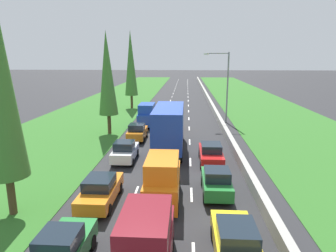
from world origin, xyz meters
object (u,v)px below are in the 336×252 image
object	(u,v)px
yellow_sedan_right_lane	(236,242)
street_light_mast	(225,82)
orange_van_centre_lane	(163,180)
orange_hatchback_centre_lane	(173,123)
poplar_tree_third	(131,63)
blue_box_truck_centre_lane	(169,128)
maroon_van_centre_lane	(146,244)
orange_hatchback_left_lane	(137,132)
green_hatchback_right_lane	(216,182)
poplar_tree_second	(107,74)
red_sedan_right_lane	(211,153)
white_hatchback_left_lane	(125,151)
green_hatchback_left_lane	(63,249)
blue_van_left_lane	(147,115)
orange_sedan_left_lane	(100,190)

from	to	relation	value
yellow_sedan_right_lane	street_light_mast	xyz separation A→B (m)	(2.77, 27.86, 4.42)
orange_van_centre_lane	orange_hatchback_centre_lane	distance (m)	18.20
orange_hatchback_centre_lane	poplar_tree_third	xyz separation A→B (m)	(-7.65, 15.35, 6.56)
blue_box_truck_centre_lane	orange_hatchback_centre_lane	distance (m)	8.30
yellow_sedan_right_lane	maroon_van_centre_lane	bearing A→B (deg)	-161.32
orange_hatchback_left_lane	street_light_mast	bearing A→B (deg)	43.02
green_hatchback_right_lane	orange_hatchback_centre_lane	bearing A→B (deg)	101.30
yellow_sedan_right_lane	orange_hatchback_left_lane	world-z (taller)	orange_hatchback_left_lane
yellow_sedan_right_lane	orange_hatchback_left_lane	distance (m)	19.93
orange_hatchback_centre_lane	poplar_tree_third	bearing A→B (deg)	116.50
orange_van_centre_lane	green_hatchback_right_lane	size ratio (longest dim) A/B	1.26
poplar_tree_second	red_sedan_right_lane	bearing A→B (deg)	-40.63
orange_hatchback_centre_lane	orange_hatchback_left_lane	distance (m)	5.79
white_hatchback_left_lane	orange_hatchback_left_lane	size ratio (longest dim) A/B	1.00
poplar_tree_second	poplar_tree_third	world-z (taller)	poplar_tree_third
green_hatchback_left_lane	white_hatchback_left_lane	xyz separation A→B (m)	(-0.09, 12.94, 0.00)
blue_van_left_lane	street_light_mast	xyz separation A→B (m)	(9.71, 2.69, 3.83)
orange_sedan_left_lane	orange_hatchback_centre_lane	xyz separation A→B (m)	(3.43, 18.55, 0.02)
orange_hatchback_centre_lane	poplar_tree_second	xyz separation A→B (m)	(-7.03, -2.20, 5.79)
green_hatchback_right_lane	orange_hatchback_centre_lane	world-z (taller)	same
yellow_sedan_right_lane	orange_hatchback_centre_lane	world-z (taller)	orange_hatchback_centre_lane
orange_sedan_left_lane	blue_van_left_lane	xyz separation A→B (m)	(0.11, 20.51, 0.59)
yellow_sedan_right_lane	red_sedan_right_lane	world-z (taller)	same
white_hatchback_left_lane	poplar_tree_second	xyz separation A→B (m)	(-3.56, 8.99, 5.79)
maroon_van_centre_lane	poplar_tree_second	size ratio (longest dim) A/B	0.44
green_hatchback_left_lane	orange_hatchback_left_lane	world-z (taller)	same
green_hatchback_right_lane	poplar_tree_second	world-z (taller)	poplar_tree_second
orange_hatchback_centre_lane	poplar_tree_third	distance (m)	18.36
green_hatchback_left_lane	orange_hatchback_centre_lane	world-z (taller)	same
orange_van_centre_lane	white_hatchback_left_lane	xyz separation A→B (m)	(-3.64, 7.00, -0.56)
orange_sedan_left_lane	poplar_tree_second	world-z (taller)	poplar_tree_second
orange_hatchback_left_lane	street_light_mast	distance (m)	14.25
yellow_sedan_right_lane	street_light_mast	bearing A→B (deg)	84.32
orange_van_centre_lane	poplar_tree_second	world-z (taller)	poplar_tree_second
orange_sedan_left_lane	blue_box_truck_centre_lane	xyz separation A→B (m)	(3.42, 10.35, 1.37)
maroon_van_centre_lane	orange_sedan_left_lane	bearing A→B (deg)	120.50
maroon_van_centre_lane	orange_hatchback_centre_lane	xyz separation A→B (m)	(-0.03, 24.42, -0.56)
green_hatchback_left_lane	blue_van_left_lane	world-z (taller)	blue_van_left_lane
green_hatchback_left_lane	blue_box_truck_centre_lane	bearing A→B (deg)	78.04
maroon_van_centre_lane	green_hatchback_left_lane	bearing A→B (deg)	175.14
maroon_van_centre_lane	poplar_tree_second	xyz separation A→B (m)	(-7.06, 22.22, 5.23)
blue_box_truck_centre_lane	orange_hatchback_centre_lane	world-z (taller)	blue_box_truck_centre_lane
green_hatchback_left_lane	orange_hatchback_centre_lane	distance (m)	24.36
orange_sedan_left_lane	orange_van_centre_lane	size ratio (longest dim) A/B	0.92
red_sedan_right_lane	orange_hatchback_left_lane	bearing A→B (deg)	136.62
orange_hatchback_left_lane	red_sedan_right_lane	bearing A→B (deg)	-43.38
orange_sedan_left_lane	white_hatchback_left_lane	distance (m)	7.36
blue_box_truck_centre_lane	poplar_tree_third	distance (m)	25.29
orange_van_centre_lane	orange_hatchback_left_lane	distance (m)	14.10
orange_hatchback_left_lane	poplar_tree_second	bearing A→B (deg)	145.63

